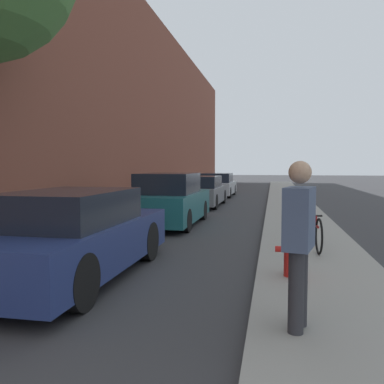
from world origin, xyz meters
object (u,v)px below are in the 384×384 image
parked_car_teal (170,201)px  fire_hydrant (292,249)px  pedestrian (299,236)px  bicycle (314,231)px  parked_car_silver (217,185)px  parked_car_grey (202,192)px  parked_car_navy (75,236)px

parked_car_teal → fire_hydrant: parked_car_teal is taller
pedestrian → bicycle: bearing=-174.3°
parked_car_silver → bicycle: parked_car_silver is taller
parked_car_silver → fire_hydrant: 17.17m
parked_car_grey → pedestrian: pedestrian is taller
parked_car_grey → fire_hydrant: size_ratio=5.74×
parked_car_silver → pedestrian: pedestrian is taller
parked_car_navy → parked_car_teal: (0.00, 5.82, 0.05)m
parked_car_teal → parked_car_silver: parked_car_teal is taller
parked_car_teal → fire_hydrant: size_ratio=5.24×
parked_car_grey → bicycle: (3.85, -9.09, -0.16)m
parked_car_grey → parked_car_silver: bearing=90.8°
parked_car_navy → pedestrian: (3.27, -1.63, 0.40)m
parked_car_silver → fire_hydrant: bearing=-78.6°
parked_car_grey → parked_car_navy: bearing=-89.8°
pedestrian → parked_car_navy: bearing=-103.1°
parked_car_navy → parked_car_silver: 17.19m
parked_car_navy → parked_car_grey: bearing=90.2°
parked_car_silver → parked_car_navy: bearing=-89.6°
fire_hydrant → pedestrian: (-0.02, -1.99, 0.54)m
fire_hydrant → bicycle: bearing=75.9°
bicycle → parked_car_navy: bearing=-151.1°
parked_car_silver → bicycle: (3.93, -14.72, -0.16)m
parked_car_grey → bicycle: 9.87m
fire_hydrant → bicycle: 2.17m
parked_car_grey → parked_car_silver: 5.63m
parked_car_teal → pedestrian: size_ratio=2.43×
bicycle → parked_car_silver: bearing=101.1°
parked_car_teal → fire_hydrant: bearing=-59.0°
fire_hydrant → bicycle: (0.53, 2.11, -0.06)m
parked_car_navy → parked_car_grey: (-0.03, 11.55, -0.04)m
parked_car_teal → parked_car_navy: bearing=-90.0°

